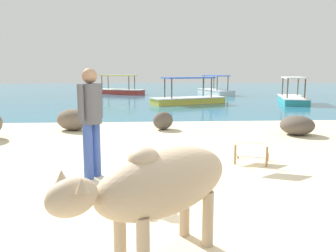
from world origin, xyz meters
name	(u,v)px	position (x,y,z in m)	size (l,w,h in m)	color
sand_beach	(194,215)	(0.00, 0.00, 0.02)	(18.00, 14.00, 0.04)	beige
water_surface	(154,93)	(0.00, 22.00, 0.00)	(60.00, 36.00, 0.03)	teal
cow	(162,184)	(-0.40, -0.91, 0.70)	(1.57, 1.44, 1.00)	tan
deck_chair_far	(252,143)	(1.24, 1.94, 0.42)	(0.78, 0.91, 0.68)	olive
person_standing	(91,115)	(-1.34, 1.40, 0.99)	(0.32, 0.45, 1.62)	#334C99
shore_rock_large	(297,125)	(3.21, 4.59, 0.28)	(0.84, 0.83, 0.48)	brown
shore_rock_medium	(163,121)	(-0.08, 5.58, 0.28)	(0.61, 0.45, 0.48)	brown
shore_rock_small	(73,120)	(-2.49, 5.62, 0.33)	(0.93, 0.69, 0.57)	#6B5B4C
boat_white	(215,90)	(4.14, 19.59, 0.29)	(2.00, 3.84, 1.29)	white
boat_red	(118,90)	(-2.49, 20.55, 0.29)	(3.79, 2.72, 1.29)	#C63833
boat_yellow	(188,98)	(1.50, 13.06, 0.29)	(3.84, 2.44, 1.29)	gold
boat_teal	(292,97)	(6.75, 13.13, 0.29)	(2.11, 3.85, 1.29)	teal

